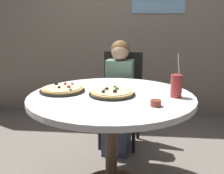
{
  "coord_description": "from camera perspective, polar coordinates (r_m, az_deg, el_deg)",
  "views": [
    {
      "loc": [
        0.22,
        -1.99,
        1.31
      ],
      "look_at": [
        0.0,
        0.05,
        0.8
      ],
      "focal_mm": 46.21,
      "sensor_mm": 36.0,
      "label": 1
    }
  ],
  "objects": [
    {
      "name": "wall_with_window",
      "position": [
        3.83,
        2.96,
        16.0
      ],
      "size": [
        5.2,
        0.14,
        2.9
      ],
      "color": "gray",
      "rests_on": "ground_plane"
    },
    {
      "name": "dining_table",
      "position": [
        2.11,
        -0.14,
        -4.25
      ],
      "size": [
        1.2,
        1.2,
        0.75
      ],
      "color": "white",
      "rests_on": "ground_plane"
    },
    {
      "name": "chair_wooden",
      "position": [
        2.99,
        1.89,
        -1.19
      ],
      "size": [
        0.44,
        0.44,
        0.95
      ],
      "color": "black",
      "rests_on": "ground_plane"
    },
    {
      "name": "diner_child",
      "position": [
        2.83,
        1.26,
        -3.03
      ],
      "size": [
        0.29,
        0.42,
        1.08
      ],
      "color": "#3F4766",
      "rests_on": "ground_plane"
    },
    {
      "name": "pizza_veggie",
      "position": [
        2.08,
        0.01,
        -1.17
      ],
      "size": [
        0.34,
        0.34,
        0.05
      ],
      "color": "black",
      "rests_on": "dining_table"
    },
    {
      "name": "pizza_cheese",
      "position": [
        2.21,
        -9.79,
        -0.47
      ],
      "size": [
        0.34,
        0.34,
        0.05
      ],
      "color": "black",
      "rests_on": "dining_table"
    },
    {
      "name": "soda_cup",
      "position": [
        2.07,
        12.61,
        0.23
      ],
      "size": [
        0.08,
        0.08,
        0.31
      ],
      "color": "#B73333",
      "rests_on": "dining_table"
    },
    {
      "name": "sauce_bowl",
      "position": [
        1.85,
        8.66,
        -3.18
      ],
      "size": [
        0.07,
        0.07,
        0.04
      ],
      "primitive_type": "cylinder",
      "color": "brown",
      "rests_on": "dining_table"
    }
  ]
}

